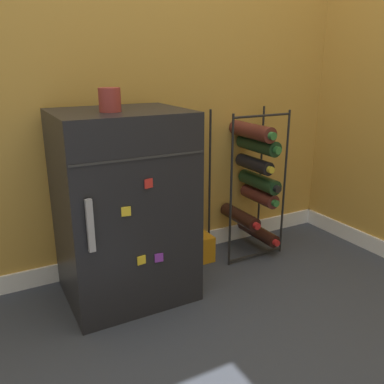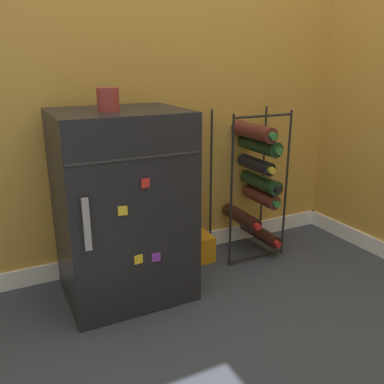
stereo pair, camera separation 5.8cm
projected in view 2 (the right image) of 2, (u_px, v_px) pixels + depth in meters
ground_plane at (239, 303)px, 1.81m from camera, size 14.00×14.00×0.00m
wall_back at (178, 15)px, 1.96m from camera, size 6.91×0.07×2.50m
mini_fridge at (123, 206)px, 1.78m from camera, size 0.54×0.48×0.84m
wine_rack at (256, 180)px, 2.20m from camera, size 0.36×0.33×0.79m
soda_box at (190, 248)px, 2.18m from camera, size 0.22×0.17×0.14m
fridge_top_cup at (108, 100)px, 1.59m from camera, size 0.09×0.09×0.09m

